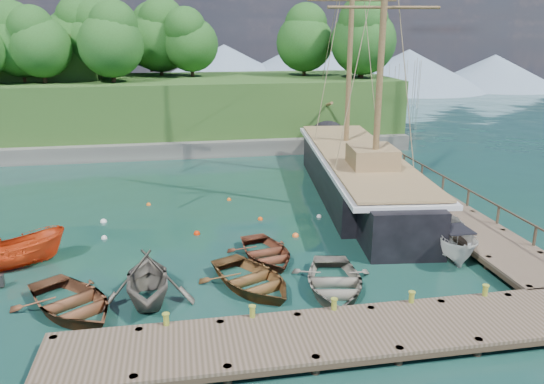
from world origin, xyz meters
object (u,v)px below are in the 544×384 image
(rowboat_2, at_px, (252,287))
(rowboat_4, at_px, (266,259))
(rowboat_3, at_px, (334,291))
(schooner, at_px, (358,176))
(cabin_boat_white, at_px, (453,257))
(rowboat_1, at_px, (149,301))
(motorboat_orange, at_px, (18,268))
(rowboat_0, at_px, (72,312))

(rowboat_2, xyz_separation_m, rowboat_4, (1.07, 2.76, 0.00))
(rowboat_3, height_order, schooner, schooner)
(cabin_boat_white, height_order, schooner, schooner)
(rowboat_1, distance_m, rowboat_4, 6.19)
(motorboat_orange, relative_size, schooner, 0.16)
(rowboat_1, relative_size, rowboat_2, 0.89)
(rowboat_0, xyz_separation_m, motorboat_orange, (-3.16, 4.54, 0.00))
(rowboat_1, distance_m, schooner, 17.99)
(rowboat_1, height_order, cabin_boat_white, rowboat_1)
(rowboat_4, bearing_deg, rowboat_2, -122.80)
(rowboat_2, bearing_deg, rowboat_1, 161.27)
(rowboat_2, xyz_separation_m, motorboat_orange, (-10.23, 3.79, 0.00))
(rowboat_1, height_order, rowboat_4, rowboat_1)
(rowboat_4, bearing_deg, motorboat_orange, 163.24)
(cabin_boat_white, bearing_deg, rowboat_2, -154.96)
(rowboat_3, bearing_deg, rowboat_2, 176.41)
(rowboat_4, bearing_deg, schooner, 38.88)
(rowboat_3, distance_m, schooner, 14.01)
(rowboat_0, bearing_deg, rowboat_2, -29.48)
(rowboat_1, bearing_deg, rowboat_2, 3.96)
(rowboat_0, height_order, rowboat_1, rowboat_1)
(rowboat_4, xyz_separation_m, schooner, (7.64, 9.24, 1.16))
(rowboat_1, height_order, rowboat_3, rowboat_1)
(rowboat_1, height_order, motorboat_orange, rowboat_1)
(rowboat_4, bearing_deg, cabin_boat_white, -20.33)
(motorboat_orange, height_order, schooner, schooner)
(rowboat_0, relative_size, schooner, 0.17)
(rowboat_2, height_order, schooner, schooner)
(rowboat_0, height_order, motorboat_orange, motorboat_orange)
(rowboat_4, distance_m, cabin_boat_white, 8.90)
(rowboat_2, bearing_deg, motorboat_orange, 134.80)
(rowboat_0, relative_size, rowboat_1, 1.15)
(rowboat_1, xyz_separation_m, schooner, (12.93, 12.46, 1.16))
(rowboat_2, bearing_deg, rowboat_4, 43.88)
(rowboat_2, height_order, cabin_boat_white, cabin_boat_white)
(motorboat_orange, bearing_deg, rowboat_4, -118.00)
(rowboat_1, xyz_separation_m, cabin_boat_white, (14.09, 1.86, 0.00))
(cabin_boat_white, bearing_deg, rowboat_1, -155.54)
(rowboat_2, distance_m, rowboat_3, 3.41)
(rowboat_2, distance_m, rowboat_4, 2.96)
(schooner, bearing_deg, rowboat_0, -134.70)
(motorboat_orange, xyz_separation_m, schooner, (18.94, 8.21, 1.16))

